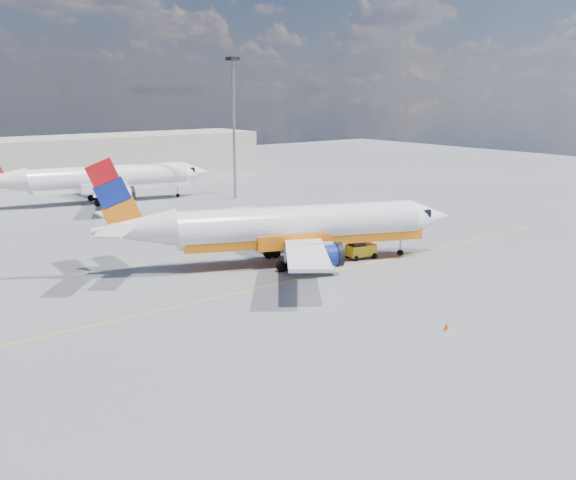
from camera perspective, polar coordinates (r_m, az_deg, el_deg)
ground at (r=54.32m, az=3.84°, el=-4.01°), size 240.00×240.00×0.00m
taxi_line at (r=56.49m, az=1.82°, el=-3.30°), size 70.00×0.15×0.01m
terminal_main at (r=121.00m, az=-18.60°, el=6.79°), size 70.00×14.00×8.00m
main_jet at (r=59.97m, az=0.04°, el=1.14°), size 34.44×26.00×10.56m
second_jet at (r=97.02m, az=-16.22°, el=5.20°), size 34.16×26.41×10.31m
gse_tug at (r=62.88m, az=6.42°, el=-0.78°), size 3.00×2.12×2.00m
traffic_cone at (r=45.48m, az=13.93°, el=-7.45°), size 0.44×0.44×0.62m
floodlight_mast at (r=96.49m, az=-4.85°, el=10.99°), size 1.51×1.51×20.72m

